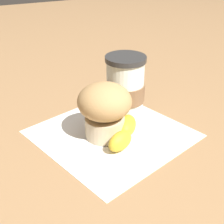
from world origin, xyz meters
TOP-DOWN VIEW (x-y plane):
  - ground_plane at (0.00, 0.00)m, footprint 3.00×3.00m
  - paper_napkin at (0.00, 0.00)m, footprint 0.33×0.33m
  - coffee_cup at (-0.06, 0.06)m, footprint 0.08×0.08m
  - muffin at (0.00, -0.02)m, footprint 0.10×0.10m
  - banana at (0.01, 0.02)m, footprint 0.15×0.10m

SIDE VIEW (x-z plane):
  - ground_plane at x=0.00m, z-range 0.00..0.00m
  - paper_napkin at x=0.00m, z-range 0.00..0.00m
  - banana at x=0.01m, z-range 0.00..0.04m
  - muffin at x=0.00m, z-range 0.01..0.12m
  - coffee_cup at x=-0.06m, z-range 0.00..0.13m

